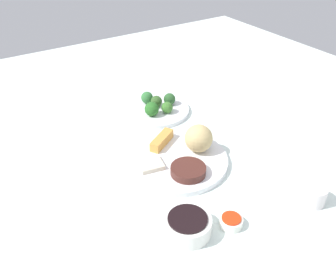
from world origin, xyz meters
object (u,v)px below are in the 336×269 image
Objects in this scene: main_plate at (175,160)px; soy_sauce_bowl at (187,226)px; broccoli_plate at (155,110)px; sauce_ramekin_sweet_and_sour at (231,222)px; teacup at (313,194)px.

soy_sauce_bowl reaches higher than main_plate.
broccoli_plate is at bearing 156.56° from soy_sauce_bowl.
sauce_ramekin_sweet_and_sour is at bearing 69.05° from soy_sauce_bowl.
sauce_ramekin_sweet_and_sour is 0.22m from teacup.
main_plate is 5.52× the size of sauce_ramekin_sweet_and_sour.
main_plate is 0.26m from soy_sauce_bowl.
teacup reaches higher than soy_sauce_bowl.
soy_sauce_bowl is at bearing -110.95° from sauce_ramekin_sweet_and_sour.
broccoli_plate is (-0.28, 0.10, -0.00)m from main_plate.
main_plate is at bearing -148.52° from teacup.
main_plate is 4.57× the size of teacup.
soy_sauce_bowl is at bearing -23.44° from broccoli_plate.
soy_sauce_bowl reaches higher than sauce_ramekin_sweet_and_sour.
teacup is at bearing 77.52° from sauce_ramekin_sweet_and_sour.
sauce_ramekin_sweet_and_sour is (0.04, 0.10, -0.01)m from soy_sauce_bowl.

